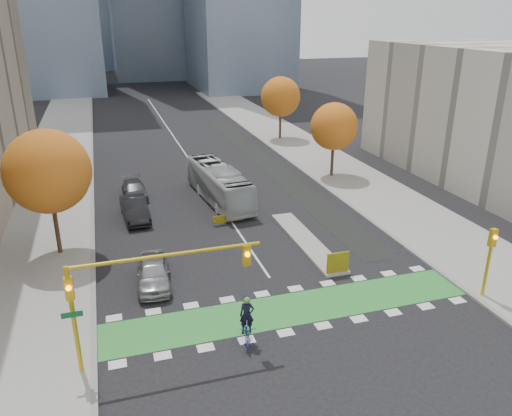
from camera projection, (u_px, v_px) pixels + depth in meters
ground at (302, 325)px, 25.07m from camera, size 300.00×300.00×0.00m
sidewalk_west at (46, 212)px, 39.12m from camera, size 7.00×120.00×0.15m
sidewalk_east at (355, 181)px, 46.57m from camera, size 7.00×120.00×0.15m
curb_west at (92, 207)px, 40.09m from camera, size 0.30×120.00×0.16m
curb_east at (321, 184)px, 45.60m from camera, size 0.30×120.00×0.16m
bike_crossing at (291, 309)px, 26.40m from camera, size 20.00×3.00×0.01m
centre_line at (178, 143)px, 60.68m from camera, size 0.15×70.00×0.01m
bike_lane_paint at (261, 159)px, 53.84m from camera, size 2.50×50.00×0.01m
median_island at (306, 241)px, 34.15m from camera, size 1.60×10.00×0.16m
hazard_board at (338, 263)px, 29.62m from camera, size 1.40×0.12×1.30m
tree_west at (48, 172)px, 30.41m from camera, size 5.20×5.20×8.22m
tree_east_near at (334, 127)px, 46.20m from camera, size 4.40×4.40×7.08m
tree_east_far at (281, 97)px, 60.45m from camera, size 4.80×4.80×7.65m
traffic_signal_west at (134, 283)px, 20.96m from camera, size 8.53×0.56×5.20m
traffic_signal_east at (490, 253)px, 26.52m from camera, size 0.35×0.43×4.10m
cyclist at (247, 327)px, 23.50m from camera, size 1.18×2.21×2.43m
bus at (219, 184)px, 41.31m from camera, size 3.57×10.85×2.97m
parked_car_a at (153, 272)px, 28.54m from camera, size 2.27×4.77×1.58m
parked_car_b at (135, 209)px, 37.73m from camera, size 2.07×5.11×1.65m
parked_car_c at (135, 190)px, 42.34m from camera, size 2.05×4.66×1.33m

